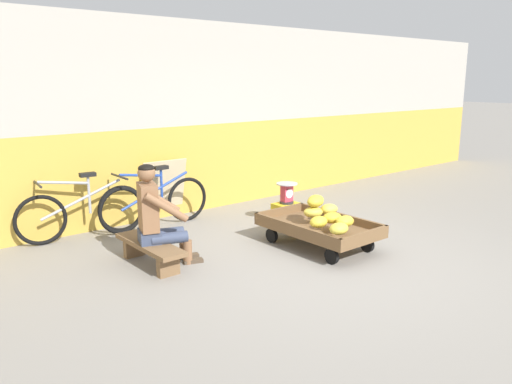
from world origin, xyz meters
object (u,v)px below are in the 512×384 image
object	(u,v)px
bicycle_near_left	(82,212)
shopping_bag	(305,219)
low_bench	(150,248)
vendor_seated	(157,215)
weighing_scale	(287,193)
plastic_crate	(287,214)
sign_board	(163,189)
bicycle_far_left	(155,202)
banana_cart	(318,228)

from	to	relation	value
bicycle_near_left	shopping_bag	distance (m)	2.98
low_bench	vendor_seated	size ratio (longest dim) A/B	0.97
weighing_scale	bicycle_near_left	bearing A→B (deg)	154.31
low_bench	weighing_scale	xyz separation A→B (m)	(2.30, 0.25, 0.25)
plastic_crate	weighing_scale	distance (m)	0.30
low_bench	sign_board	xyz separation A→B (m)	(1.09, 1.62, 0.24)
bicycle_near_left	weighing_scale	bearing A→B (deg)	-25.69
low_bench	plastic_crate	xyz separation A→B (m)	(2.30, 0.25, -0.05)
low_bench	bicycle_far_left	bearing A→B (deg)	58.74
banana_cart	bicycle_near_left	world-z (taller)	bicycle_near_left
bicycle_near_left	shopping_bag	size ratio (longest dim) A/B	6.90
weighing_scale	bicycle_near_left	world-z (taller)	bicycle_near_left
plastic_crate	bicycle_far_left	size ratio (longest dim) A/B	0.22
bicycle_near_left	bicycle_far_left	bearing A→B (deg)	-8.66
plastic_crate	bicycle_near_left	bearing A→B (deg)	154.33
bicycle_near_left	shopping_bag	xyz separation A→B (m)	(2.56, -1.50, -0.23)
bicycle_near_left	plastic_crate	bearing A→B (deg)	-25.67
weighing_scale	plastic_crate	bearing A→B (deg)	90.00
low_bench	bicycle_far_left	distance (m)	1.52
plastic_crate	weighing_scale	size ratio (longest dim) A/B	1.20
vendor_seated	sign_board	xyz separation A→B (m)	(1.01, 1.65, -0.13)
low_bench	sign_board	size ratio (longest dim) A/B	1.25
weighing_scale	sign_board	xyz separation A→B (m)	(-1.20, 1.37, -0.01)
plastic_crate	bicycle_near_left	size ratio (longest dim) A/B	0.22
shopping_bag	low_bench	bearing A→B (deg)	178.66
plastic_crate	bicycle_near_left	world-z (taller)	bicycle_near_left
banana_cart	low_bench	xyz separation A→B (m)	(-1.89, 0.75, -0.04)
bicycle_near_left	bicycle_far_left	xyz separation A→B (m)	(0.98, -0.15, 0.00)
weighing_scale	shopping_bag	distance (m)	0.46
banana_cart	bicycle_near_left	bearing A→B (deg)	133.49
sign_board	banana_cart	bearing A→B (deg)	-71.35
low_bench	vendor_seated	bearing A→B (deg)	-18.01
vendor_seated	sign_board	bearing A→B (deg)	58.48
vendor_seated	weighing_scale	size ratio (longest dim) A/B	3.80
low_bench	plastic_crate	world-z (taller)	plastic_crate
banana_cart	vendor_seated	size ratio (longest dim) A/B	1.26
vendor_seated	plastic_crate	world-z (taller)	vendor_seated
bicycle_far_left	shopping_bag	bearing A→B (deg)	-40.53
bicycle_far_left	shopping_bag	world-z (taller)	bicycle_far_left
banana_cart	bicycle_far_left	size ratio (longest dim) A/B	0.87
banana_cart	vendor_seated	distance (m)	1.98
bicycle_near_left	vendor_seated	bearing A→B (deg)	-79.49
bicycle_far_left	sign_board	bearing A→B (deg)	46.51
bicycle_near_left	banana_cart	bearing A→B (deg)	-46.51
bicycle_near_left	sign_board	size ratio (longest dim) A/B	1.87
low_bench	vendor_seated	world-z (taller)	vendor_seated
shopping_bag	bicycle_far_left	bearing A→B (deg)	139.47
banana_cart	sign_board	xyz separation A→B (m)	(-0.80, 2.37, 0.20)
shopping_bag	plastic_crate	bearing A→B (deg)	103.28
banana_cart	shopping_bag	distance (m)	0.85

